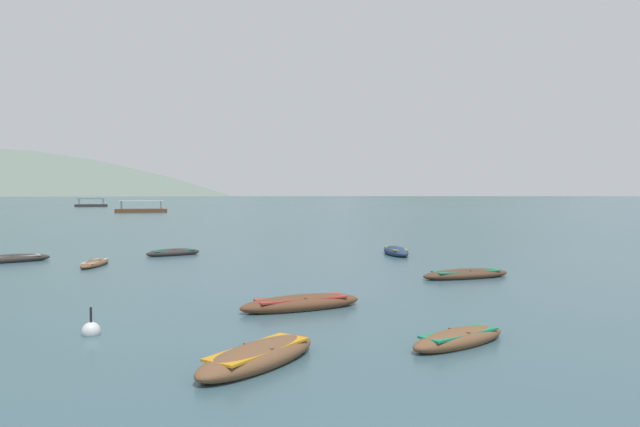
% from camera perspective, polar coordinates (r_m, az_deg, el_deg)
% --- Properties ---
extents(ground_plane, '(6000.00, 6000.00, 0.00)m').
position_cam_1_polar(ground_plane, '(1505.99, -1.26, 1.81)').
color(ground_plane, '#385660').
extents(mountain_2, '(1395.88, 1395.88, 325.76)m').
position_cam_1_polar(mountain_2, '(1646.05, -22.22, 7.36)').
color(mountain_2, slate).
rests_on(mountain_2, ground).
extents(mountain_3, '(719.56, 719.56, 180.36)m').
position_cam_1_polar(mountain_3, '(1591.38, -5.13, 5.06)').
color(mountain_3, '#56665B').
rests_on(mountain_3, ground).
extents(mountain_4, '(835.23, 835.23, 313.93)m').
position_cam_1_polar(mountain_4, '(1674.18, 13.44, 7.15)').
color(mountain_4, '#56665B').
rests_on(mountain_4, ground).
extents(rowboat_2, '(2.96, 3.56, 0.57)m').
position_cam_1_polar(rowboat_2, '(12.41, -6.19, -14.02)').
color(rowboat_2, brown).
rests_on(rowboat_2, ground).
extents(rowboat_3, '(1.55, 3.66, 0.63)m').
position_cam_1_polar(rowboat_3, '(34.06, 7.59, -3.79)').
color(rowboat_3, navy).
rests_on(rowboat_3, ground).
extents(rowboat_4, '(3.71, 3.16, 0.52)m').
position_cam_1_polar(rowboat_4, '(34.29, -28.53, -4.02)').
color(rowboat_4, '#2D2826').
rests_on(rowboat_4, ground).
extents(rowboat_5, '(0.87, 3.20, 0.39)m').
position_cam_1_polar(rowboat_5, '(30.76, -21.59, -4.66)').
color(rowboat_5, brown).
rests_on(rowboat_5, ground).
extents(rowboat_6, '(2.99, 2.50, 0.48)m').
position_cam_1_polar(rowboat_6, '(14.27, 13.74, -12.04)').
color(rowboat_6, brown).
rests_on(rowboat_6, ground).
extents(rowboat_7, '(3.23, 2.59, 0.49)m').
position_cam_1_polar(rowboat_7, '(34.59, -14.47, -3.81)').
color(rowboat_7, '#2D2826').
rests_on(rowboat_7, ground).
extents(rowboat_9, '(4.09, 2.60, 0.56)m').
position_cam_1_polar(rowboat_9, '(18.01, -1.90, -8.98)').
color(rowboat_9, brown).
rests_on(rowboat_9, ground).
extents(rowboat_10, '(4.28, 2.34, 0.50)m').
position_cam_1_polar(rowboat_10, '(25.30, 14.38, -5.91)').
color(rowboat_10, '#4C3323').
rests_on(rowboat_10, ground).
extents(ferry_0, '(10.10, 5.08, 2.54)m').
position_cam_1_polar(ferry_0, '(116.09, -17.43, 0.31)').
color(ferry_0, brown).
rests_on(ferry_0, ground).
extents(ferry_1, '(9.02, 5.42, 2.54)m').
position_cam_1_polar(ferry_1, '(173.88, -21.91, 0.77)').
color(ferry_1, '#2D2826').
rests_on(ferry_1, ground).
extents(mooring_buoy, '(0.46, 0.46, 0.85)m').
position_cam_1_polar(mooring_buoy, '(15.95, -21.92, -10.83)').
color(mooring_buoy, silver).
rests_on(mooring_buoy, ground).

